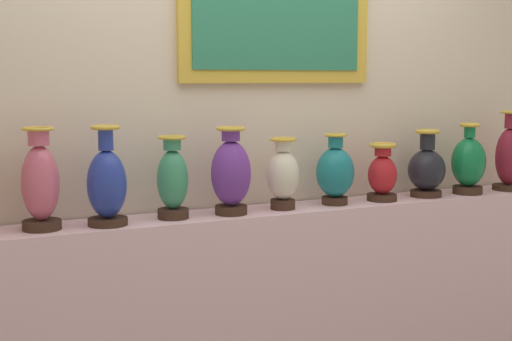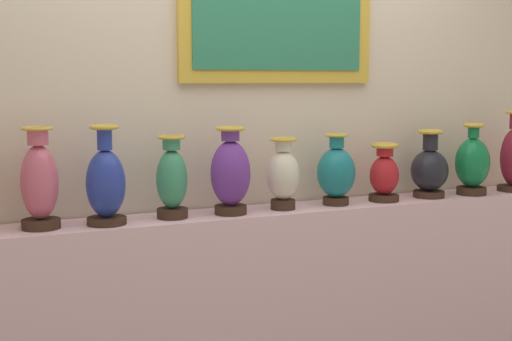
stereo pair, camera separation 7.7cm
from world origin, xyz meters
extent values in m
cube|color=beige|center=(0.00, 0.00, 0.49)|extent=(3.37, 0.29, 0.98)
cube|color=beige|center=(0.00, 0.20, 1.33)|extent=(5.82, 0.10, 2.66)
cylinder|color=#382319|center=(-0.93, -0.01, 1.00)|extent=(0.15, 0.15, 0.04)
ellipsoid|color=#CC5972|center=(-0.93, -0.01, 1.17)|extent=(0.15, 0.15, 0.29)
cylinder|color=#CC5972|center=(-0.93, -0.01, 1.35)|extent=(0.08, 0.08, 0.06)
torus|color=gold|center=(-0.93, -0.01, 1.38)|extent=(0.12, 0.12, 0.01)
cylinder|color=#382319|center=(-0.68, -0.03, 1.00)|extent=(0.16, 0.16, 0.03)
ellipsoid|color=#263899|center=(-0.68, -0.03, 1.15)|extent=(0.16, 0.16, 0.27)
cylinder|color=#263899|center=(-0.68, -0.03, 1.33)|extent=(0.06, 0.06, 0.09)
torus|color=gold|center=(-0.68, -0.03, 1.38)|extent=(0.12, 0.12, 0.02)
cylinder|color=#382319|center=(-0.39, -0.01, 1.00)|extent=(0.13, 0.13, 0.04)
ellipsoid|color=#388C60|center=(-0.39, -0.01, 1.15)|extent=(0.13, 0.13, 0.25)
cylinder|color=#388C60|center=(-0.39, -0.01, 1.30)|extent=(0.07, 0.07, 0.05)
torus|color=gold|center=(-0.39, -0.01, 1.33)|extent=(0.12, 0.12, 0.01)
cylinder|color=#382319|center=(-0.13, -0.03, 1.00)|extent=(0.14, 0.14, 0.04)
ellipsoid|color=#6B3393|center=(-0.13, -0.03, 1.16)|extent=(0.17, 0.17, 0.28)
cylinder|color=#6B3393|center=(-0.13, -0.03, 1.33)|extent=(0.08, 0.08, 0.05)
torus|color=gold|center=(-0.13, -0.03, 1.36)|extent=(0.13, 0.13, 0.02)
cylinder|color=#382319|center=(0.13, -0.02, 1.00)|extent=(0.11, 0.11, 0.04)
ellipsoid|color=beige|center=(0.13, -0.02, 1.14)|extent=(0.15, 0.15, 0.22)
cylinder|color=beige|center=(0.13, -0.02, 1.27)|extent=(0.07, 0.07, 0.05)
torus|color=gold|center=(0.13, -0.02, 1.30)|extent=(0.12, 0.12, 0.02)
cylinder|color=#382319|center=(0.40, -0.01, 1.00)|extent=(0.12, 0.12, 0.04)
ellipsoid|color=#19727A|center=(0.40, -0.01, 1.13)|extent=(0.18, 0.18, 0.23)
cylinder|color=#19727A|center=(0.40, -0.01, 1.28)|extent=(0.07, 0.07, 0.06)
torus|color=gold|center=(0.40, -0.01, 1.31)|extent=(0.11, 0.11, 0.01)
cylinder|color=#382319|center=(0.67, -0.02, 1.00)|extent=(0.15, 0.15, 0.03)
ellipsoid|color=red|center=(0.67, -0.02, 1.11)|extent=(0.14, 0.14, 0.19)
cylinder|color=red|center=(0.67, -0.02, 1.23)|extent=(0.08, 0.08, 0.05)
torus|color=gold|center=(0.67, -0.02, 1.25)|extent=(0.13, 0.13, 0.02)
cylinder|color=#382319|center=(0.94, -0.02, 1.00)|extent=(0.15, 0.15, 0.03)
ellipsoid|color=black|center=(0.94, -0.02, 1.12)|extent=(0.19, 0.19, 0.20)
cylinder|color=black|center=(0.94, -0.02, 1.27)|extent=(0.07, 0.07, 0.09)
torus|color=gold|center=(0.94, -0.02, 1.31)|extent=(0.12, 0.12, 0.02)
cylinder|color=#382319|center=(1.19, -0.04, 1.00)|extent=(0.15, 0.15, 0.04)
ellipsoid|color=#14723D|center=(1.19, -0.04, 1.15)|extent=(0.17, 0.17, 0.25)
cylinder|color=#14723D|center=(1.19, -0.04, 1.30)|extent=(0.06, 0.06, 0.06)
torus|color=gold|center=(1.19, -0.04, 1.34)|extent=(0.10, 0.10, 0.02)
cylinder|color=#382319|center=(1.47, -0.03, 1.00)|extent=(0.16, 0.16, 0.03)
ellipsoid|color=maroon|center=(1.47, -0.03, 1.16)|extent=(0.14, 0.14, 0.30)
cylinder|color=maroon|center=(1.47, -0.03, 1.35)|extent=(0.06, 0.06, 0.09)
torus|color=gold|center=(1.47, -0.03, 1.40)|extent=(0.11, 0.11, 0.01)
camera|label=1|loc=(-1.33, -2.82, 1.57)|focal=49.57mm
camera|label=2|loc=(-1.26, -2.85, 1.57)|focal=49.57mm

